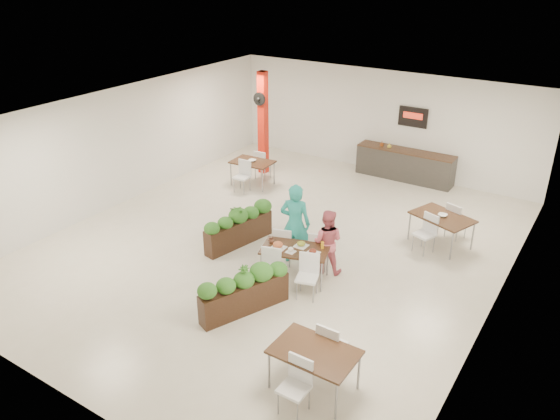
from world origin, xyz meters
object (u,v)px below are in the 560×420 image
object	(u,v)px
main_table	(295,253)
planter_left	(239,225)
diner_man	(295,224)
side_table_a	(252,165)
diner_woman	(327,241)
side_table_b	(442,220)
side_table_c	(314,357)
service_counter	(405,164)
planter_right	(244,290)
red_column	(263,122)

from	to	relation	value
main_table	planter_left	size ratio (longest dim) A/B	0.98
diner_man	side_table_a	size ratio (longest dim) A/B	1.14
diner_woman	side_table_b	size ratio (longest dim) A/B	0.88
side_table_c	diner_woman	bearing A→B (deg)	115.89
diner_man	side_table_c	distance (m)	4.05
service_counter	planter_right	world-z (taller)	service_counter
red_column	diner_woman	xyz separation A→B (m)	(4.57, -4.24, -0.91)
side_table_a	side_table_c	world-z (taller)	same
red_column	planter_left	size ratio (longest dim) A/B	1.64
diner_man	side_table_b	distance (m)	3.59
service_counter	diner_woman	distance (m)	6.14
side_table_a	side_table_b	distance (m)	5.98
side_table_b	diner_man	bearing A→B (deg)	-114.33
diner_woman	side_table_b	xyz separation A→B (m)	(1.71, 2.55, -0.09)
diner_woman	side_table_a	distance (m)	5.31
diner_man	side_table_a	world-z (taller)	diner_man
main_table	diner_man	bearing A→B (deg)	120.81
main_table	planter_right	bearing A→B (deg)	-97.19
service_counter	diner_man	bearing A→B (deg)	-92.14
main_table	side_table_c	world-z (taller)	same
diner_woman	planter_left	xyz separation A→B (m)	(-2.34, -0.05, -0.22)
planter_right	side_table_a	xyz separation A→B (m)	(-3.64, 5.38, 0.13)
main_table	side_table_b	bearing A→B (deg)	56.58
red_column	main_table	bearing A→B (deg)	-49.66
side_table_b	planter_left	bearing A→B (deg)	-127.07
main_table	side_table_a	world-z (taller)	same
diner_man	main_table	bearing A→B (deg)	103.47
side_table_a	diner_woman	bearing A→B (deg)	-40.74
planter_right	side_table_b	bearing A→B (deg)	64.00
diner_woman	side_table_c	distance (m)	3.63
side_table_b	red_column	bearing A→B (deg)	-174.89
side_table_a	side_table_c	distance (m)	8.68
side_table_a	main_table	bearing A→B (deg)	-48.90
side_table_c	side_table_a	bearing A→B (deg)	132.35
service_counter	planter_left	xyz separation A→B (m)	(-1.76, -6.16, 0.02)
planter_left	side_table_c	xyz separation A→B (m)	(3.89, -3.23, 0.12)
main_table	red_column	bearing A→B (deg)	130.34
planter_right	side_table_a	bearing A→B (deg)	124.09
diner_woman	diner_man	bearing A→B (deg)	-17.34
main_table	planter_left	xyz separation A→B (m)	(-1.93, 0.61, -0.12)
diner_woman	side_table_a	world-z (taller)	diner_woman
service_counter	main_table	bearing A→B (deg)	-88.61
side_table_a	side_table_c	xyz separation A→B (m)	(5.80, -6.46, 0.00)
diner_man	planter_left	bearing A→B (deg)	-15.51
service_counter	planter_left	bearing A→B (deg)	-105.99
red_column	side_table_a	world-z (taller)	red_column
main_table	side_table_b	distance (m)	3.85
side_table_c	service_counter	bearing A→B (deg)	103.25
planter_right	red_column	bearing A→B (deg)	121.68
side_table_a	side_table_b	bearing A→B (deg)	-9.90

